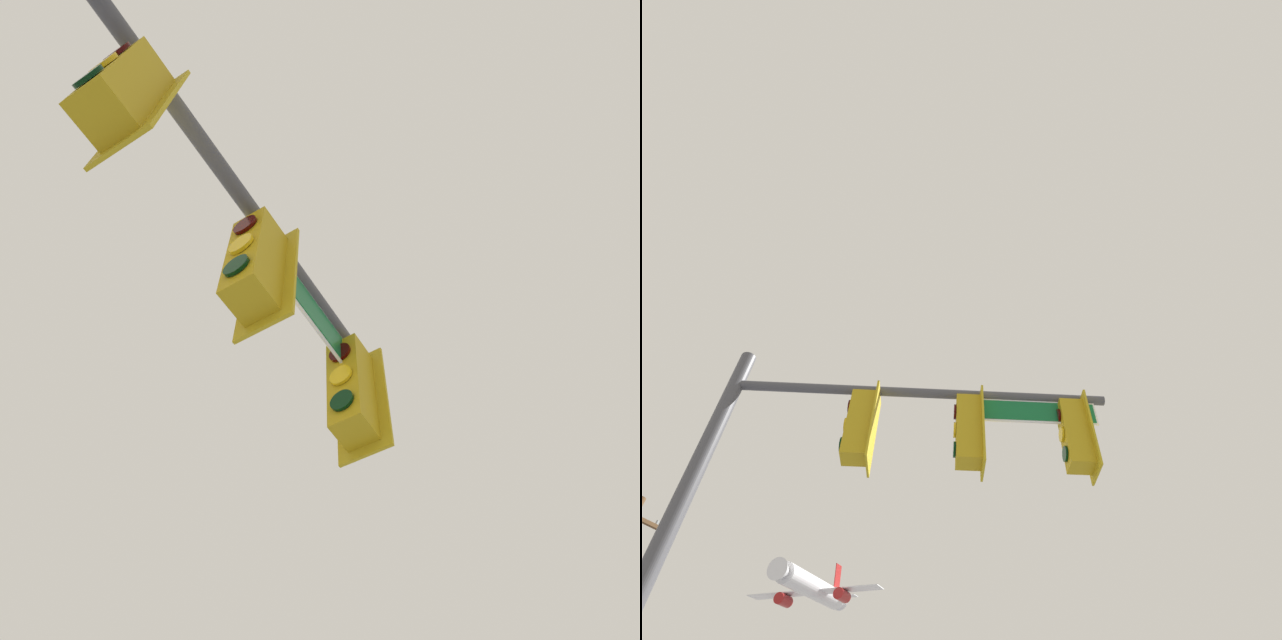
{
  "view_description": "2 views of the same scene",
  "coord_description": "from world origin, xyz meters",
  "views": [
    {
      "loc": [
        -6.78,
        -8.08,
        1.44
      ],
      "look_at": [
        -3.17,
        -6.69,
        6.96
      ],
      "focal_mm": 35.0,
      "sensor_mm": 36.0,
      "label": 1
    },
    {
      "loc": [
        -6.15,
        -12.31,
        1.28
      ],
      "look_at": [
        -5.06,
        -7.87,
        6.74
      ],
      "focal_mm": 28.0,
      "sensor_mm": 36.0,
      "label": 2
    }
  ],
  "objects": [
    {
      "name": "signal_pole_near",
      "position": [
        -5.97,
        -6.5,
        5.0
      ],
      "size": [
        5.64,
        1.28,
        6.98
      ],
      "color": "#47474C",
      "rests_on": "ground_plane"
    }
  ]
}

